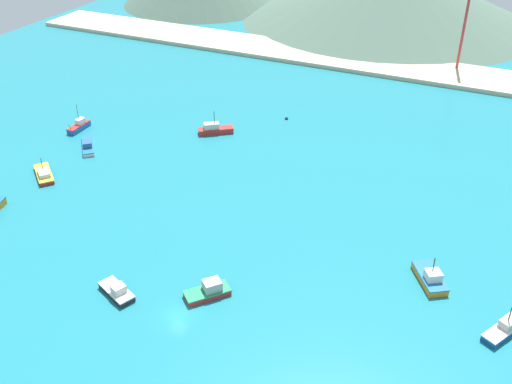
# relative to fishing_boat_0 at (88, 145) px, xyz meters

# --- Properties ---
(ground) EXTENTS (260.00, 280.00, 0.50)m
(ground) POSITION_rel_fishing_boat_0_xyz_m (46.81, -7.85, -0.92)
(ground) COLOR teal
(fishing_boat_0) EXTENTS (8.34, 9.07, 2.11)m
(fishing_boat_0) POSITION_rel_fishing_boat_0_xyz_m (0.00, 0.00, 0.00)
(fishing_boat_0) COLOR silver
(fishing_boat_0) RESTS_ON ground
(fishing_boat_1) EXTENTS (7.04, 8.42, 5.04)m
(fishing_boat_1) POSITION_rel_fishing_boat_0_xyz_m (79.27, -14.21, 0.23)
(fishing_boat_1) COLOR orange
(fishing_boat_1) RESTS_ON ground
(fishing_boat_2) EXTENTS (8.51, 7.75, 4.42)m
(fishing_boat_2) POSITION_rel_fishing_boat_0_xyz_m (0.16, -14.35, 0.01)
(fishing_boat_2) COLOR red
(fishing_boat_2) RESTS_ON ground
(fishing_boat_3) EXTENTS (6.90, 7.33, 2.57)m
(fishing_boat_3) POSITION_rel_fishing_boat_0_xyz_m (48.89, -31.93, 0.23)
(fishing_boat_3) COLOR red
(fishing_boat_3) RESTS_ON ground
(fishing_boat_5) EXTENTS (8.10, 6.91, 5.60)m
(fishing_boat_5) POSITION_rel_fishing_boat_0_xyz_m (22.39, 18.91, 0.33)
(fishing_boat_5) COLOR red
(fishing_boat_5) RESTS_ON ground
(fishing_boat_6) EXTENTS (7.23, 5.09, 2.23)m
(fishing_boat_6) POSITION_rel_fishing_boat_0_xyz_m (35.98, -37.88, 0.05)
(fishing_boat_6) COLOR #232328
(fishing_boat_6) RESTS_ON ground
(fishing_boat_7) EXTENTS (2.13, 6.78, 6.32)m
(fishing_boat_7) POSITION_rel_fishing_boat_0_xyz_m (-8.02, 6.84, 0.26)
(fishing_boat_7) COLOR #1E5BA8
(fishing_boat_7) RESTS_ON ground
(fishing_boat_10) EXTENTS (5.97, 8.32, 4.81)m
(fishing_boat_10) POSITION_rel_fishing_boat_0_xyz_m (91.29, -20.76, 0.17)
(fishing_boat_10) COLOR #14478C
(fishing_boat_10) RESTS_ON ground
(buoy_0) EXTENTS (0.85, 0.85, 0.85)m
(buoy_0) POSITION_rel_fishing_boat_0_xyz_m (34.77, 33.39, -0.52)
(buoy_0) COLOR #232328
(buoy_0) RESTS_ON ground
(beach_strip) EXTENTS (247.00, 19.08, 1.20)m
(beach_strip) POSITION_rel_fishing_boat_0_xyz_m (46.81, 81.09, -0.07)
(beach_strip) COLOR #C6B793
(beach_strip) RESTS_ON ground
(radio_tower) EXTENTS (2.80, 2.24, 28.03)m
(radio_tower) POSITION_rel_fishing_boat_0_xyz_m (67.50, 86.15, 13.62)
(radio_tower) COLOR #B7332D
(radio_tower) RESTS_ON ground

